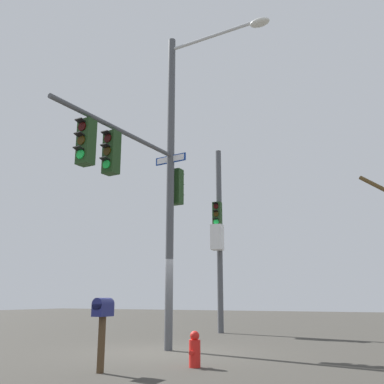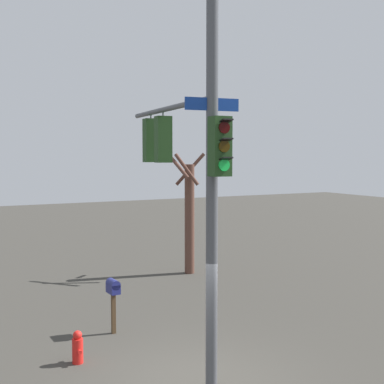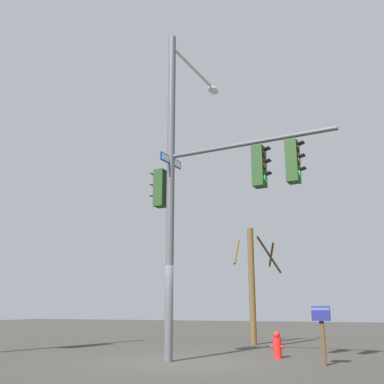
% 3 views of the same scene
% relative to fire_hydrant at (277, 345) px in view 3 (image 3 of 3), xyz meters
% --- Properties ---
extents(ground_plane, '(80.00, 80.00, 0.00)m').
position_rel_fire_hydrant_xyz_m(ground_plane, '(-2.09, -1.82, -0.34)').
color(ground_plane, '#383630').
extents(main_signal_pole_assembly, '(5.40, 3.90, 9.63)m').
position_rel_fire_hydrant_xyz_m(main_signal_pole_assembly, '(-1.54, -1.89, 4.87)').
color(main_signal_pole_assembly, '#4C4F54').
rests_on(main_signal_pole_assembly, ground).
extents(fire_hydrant, '(0.38, 0.24, 0.73)m').
position_rel_fire_hydrant_xyz_m(fire_hydrant, '(0.00, 0.00, 0.00)').
color(fire_hydrant, red).
rests_on(fire_hydrant, ground).
extents(mailbox, '(0.45, 0.26, 1.41)m').
position_rel_fire_hydrant_xyz_m(mailbox, '(1.44, -1.32, 0.76)').
color(mailbox, '#4C3823').
rests_on(mailbox, ground).
extents(bare_tree_behind_pole, '(1.81, 2.18, 4.55)m').
position_rel_fire_hydrant_xyz_m(bare_tree_behind_pole, '(-1.89, 4.50, 2.09)').
color(bare_tree_behind_pole, brown).
rests_on(bare_tree_behind_pole, ground).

